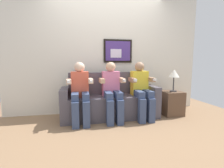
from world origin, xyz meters
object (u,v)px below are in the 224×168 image
(table_lamp, at_px, (174,74))
(couch, at_px, (110,102))
(person_on_left, at_px, (80,90))
(person_on_right, at_px, (141,88))
(person_in_middle, at_px, (112,89))
(side_table_right, at_px, (171,103))

(table_lamp, bearing_deg, couch, 175.13)
(person_on_left, height_order, person_on_right, same)
(person_in_middle, bearing_deg, table_lamp, 2.36)
(couch, xyz_separation_m, person_in_middle, (0.00, -0.17, 0.29))
(couch, distance_m, person_on_left, 0.68)
(person_on_left, distance_m, person_in_middle, 0.59)
(person_on_right, relative_size, table_lamp, 2.41)
(person_on_right, bearing_deg, table_lamp, 4.30)
(person_on_left, distance_m, side_table_right, 1.92)
(couch, bearing_deg, person_on_right, -15.84)
(table_lamp, bearing_deg, side_table_right, 162.34)
(couch, bearing_deg, side_table_right, -4.66)
(person_on_left, xyz_separation_m, person_on_right, (1.18, 0.00, 0.00))
(person_in_middle, distance_m, side_table_right, 1.35)
(couch, bearing_deg, person_on_left, -164.17)
(person_on_left, distance_m, person_on_right, 1.18)
(couch, distance_m, person_in_middle, 0.34)
(side_table_right, distance_m, table_lamp, 0.61)
(couch, xyz_separation_m, person_on_right, (0.59, -0.17, 0.29))
(person_on_left, relative_size, side_table_right, 2.22)
(side_table_right, height_order, table_lamp, table_lamp)
(person_on_right, xyz_separation_m, side_table_right, (0.71, 0.06, -0.36))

